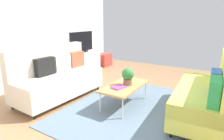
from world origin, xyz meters
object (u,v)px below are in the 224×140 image
object	(u,v)px
storage_trunk	(104,60)
bottle_1	(76,51)
couch_green	(208,94)
bottle_0	(73,51)
table_book_0	(119,87)
tv	(82,42)
couch_beige	(57,77)
tv_console	(82,62)
potted_plant	(128,76)
vase_0	(67,53)
coffee_table	(125,86)

from	to	relation	value
storage_trunk	bottle_1	bearing A→B (deg)	177.57
couch_green	storage_trunk	size ratio (longest dim) A/B	3.75
bottle_0	table_book_0	bearing A→B (deg)	-118.88
tv	bottle_1	xyz separation A→B (m)	(-0.32, -0.02, -0.21)
table_book_0	storage_trunk	bearing A→B (deg)	38.49
bottle_0	couch_beige	bearing A→B (deg)	-148.93
couch_green	bottle_0	size ratio (longest dim) A/B	8.42
tv_console	potted_plant	size ratio (longest dim) A/B	4.20
table_book_0	vase_0	bearing A→B (deg)	65.12
couch_beige	bottle_0	world-z (taller)	couch_beige
tv_console	storage_trunk	world-z (taller)	tv_console
tv	couch_beige	bearing A→B (deg)	-154.54
coffee_table	tv	size ratio (longest dim) A/B	1.10
storage_trunk	potted_plant	distance (m)	3.41
bottle_1	potted_plant	bearing A→B (deg)	-115.54
couch_beige	tv	size ratio (longest dim) A/B	1.93
coffee_table	tv_console	distance (m)	2.76
tv_console	potted_plant	world-z (taller)	potted_plant
table_book_0	vase_0	distance (m)	2.61
couch_beige	vase_0	bearing A→B (deg)	-140.96
potted_plant	bottle_0	bearing A→B (deg)	66.66
couch_beige	storage_trunk	world-z (taller)	couch_beige
couch_beige	coffee_table	size ratio (longest dim) A/B	1.76
coffee_table	bottle_0	bearing A→B (deg)	65.31
bottle_1	couch_beige	bearing A→B (deg)	-150.73
tv_console	vase_0	distance (m)	0.70
coffee_table	tv	world-z (taller)	tv
storage_trunk	potted_plant	xyz separation A→B (m)	(-2.53, -2.26, 0.38)
storage_trunk	bottle_0	distance (m)	1.62
vase_0	tv_console	bearing A→B (deg)	-4.93
couch_beige	bottle_1	distance (m)	1.79
vase_0	potted_plant	bearing A→B (deg)	-109.32
coffee_table	vase_0	bearing A→B (deg)	69.38
tv	table_book_0	size ratio (longest dim) A/B	4.17
couch_green	vase_0	bearing A→B (deg)	77.24
couch_beige	potted_plant	distance (m)	1.53
coffee_table	table_book_0	size ratio (longest dim) A/B	4.58
potted_plant	bottle_0	size ratio (longest dim) A/B	1.44
couch_beige	potted_plant	size ratio (longest dim) A/B	5.80
coffee_table	tv_console	bearing A→B (deg)	57.64
potted_plant	storage_trunk	bearing A→B (deg)	41.87
couch_green	bottle_1	xyz separation A→B (m)	(0.87, 3.71, 0.30)
couch_beige	tv_console	xyz separation A→B (m)	(1.86, 0.91, -0.13)
storage_trunk	table_book_0	distance (m)	3.55
bottle_0	bottle_1	xyz separation A→B (m)	(0.11, 0.00, -0.01)
tv_console	potted_plant	distance (m)	2.78
coffee_table	potted_plant	distance (m)	0.22
couch_beige	vase_0	world-z (taller)	couch_beige
tv	storage_trunk	distance (m)	1.32
couch_green	bottle_0	xyz separation A→B (m)	(0.76, 3.71, 0.31)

